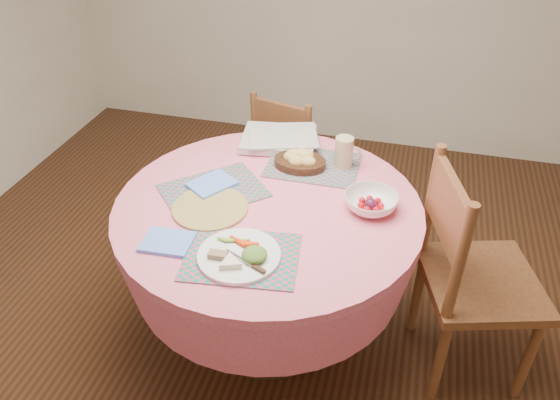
{
  "coord_description": "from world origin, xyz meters",
  "views": [
    {
      "loc": [
        0.5,
        -1.7,
        2.02
      ],
      "look_at": [
        0.05,
        0.0,
        0.78
      ],
      "focal_mm": 35.0,
      "sensor_mm": 36.0,
      "label": 1
    }
  ],
  "objects_px": {
    "dining_table": "(269,242)",
    "fruit_bowl": "(371,203)",
    "dinner_plate": "(240,255)",
    "wicker_trivet": "(210,208)",
    "bread_bowl": "(300,159)",
    "latte_mug": "(344,152)",
    "chair_back": "(291,157)",
    "chair_right": "(469,273)"
  },
  "relations": [
    {
      "from": "chair_back",
      "to": "wicker_trivet",
      "type": "height_order",
      "value": "chair_back"
    },
    {
      "from": "chair_back",
      "to": "bread_bowl",
      "type": "height_order",
      "value": "chair_back"
    },
    {
      "from": "chair_right",
      "to": "wicker_trivet",
      "type": "xyz_separation_m",
      "value": [
        -1.03,
        -0.14,
        0.23
      ]
    },
    {
      "from": "chair_right",
      "to": "bread_bowl",
      "type": "bearing_deg",
      "value": 54.65
    },
    {
      "from": "wicker_trivet",
      "to": "fruit_bowl",
      "type": "relative_size",
      "value": 1.22
    },
    {
      "from": "chair_back",
      "to": "wicker_trivet",
      "type": "relative_size",
      "value": 2.84
    },
    {
      "from": "dining_table",
      "to": "bread_bowl",
      "type": "relative_size",
      "value": 5.39
    },
    {
      "from": "chair_back",
      "to": "dinner_plate",
      "type": "height_order",
      "value": "chair_back"
    },
    {
      "from": "fruit_bowl",
      "to": "dining_table",
      "type": "bearing_deg",
      "value": -169.84
    },
    {
      "from": "dining_table",
      "to": "chair_right",
      "type": "distance_m",
      "value": 0.82
    },
    {
      "from": "wicker_trivet",
      "to": "bread_bowl",
      "type": "xyz_separation_m",
      "value": [
        0.27,
        0.4,
        0.03
      ]
    },
    {
      "from": "bread_bowl",
      "to": "latte_mug",
      "type": "distance_m",
      "value": 0.2
    },
    {
      "from": "dining_table",
      "to": "bread_bowl",
      "type": "bearing_deg",
      "value": 79.42
    },
    {
      "from": "wicker_trivet",
      "to": "dinner_plate",
      "type": "height_order",
      "value": "dinner_plate"
    },
    {
      "from": "latte_mug",
      "to": "chair_right",
      "type": "bearing_deg",
      "value": -28.16
    },
    {
      "from": "dinner_plate",
      "to": "fruit_bowl",
      "type": "distance_m",
      "value": 0.58
    },
    {
      "from": "dining_table",
      "to": "dinner_plate",
      "type": "distance_m",
      "value": 0.41
    },
    {
      "from": "dining_table",
      "to": "chair_back",
      "type": "relative_size",
      "value": 1.46
    },
    {
      "from": "chair_back",
      "to": "fruit_bowl",
      "type": "relative_size",
      "value": 3.46
    },
    {
      "from": "chair_right",
      "to": "bread_bowl",
      "type": "relative_size",
      "value": 4.37
    },
    {
      "from": "dining_table",
      "to": "fruit_bowl",
      "type": "height_order",
      "value": "fruit_bowl"
    },
    {
      "from": "dining_table",
      "to": "wicker_trivet",
      "type": "relative_size",
      "value": 4.13
    },
    {
      "from": "chair_right",
      "to": "chair_back",
      "type": "xyz_separation_m",
      "value": [
        -0.94,
        0.83,
        -0.08
      ]
    },
    {
      "from": "dining_table",
      "to": "fruit_bowl",
      "type": "relative_size",
      "value": 5.05
    },
    {
      "from": "fruit_bowl",
      "to": "wicker_trivet",
      "type": "bearing_deg",
      "value": -165.09
    },
    {
      "from": "dining_table",
      "to": "latte_mug",
      "type": "distance_m",
      "value": 0.51
    },
    {
      "from": "wicker_trivet",
      "to": "bread_bowl",
      "type": "relative_size",
      "value": 1.3
    },
    {
      "from": "chair_back",
      "to": "fruit_bowl",
      "type": "height_order",
      "value": "chair_back"
    },
    {
      "from": "chair_back",
      "to": "chair_right",
      "type": "bearing_deg",
      "value": 153.51
    },
    {
      "from": "bread_bowl",
      "to": "latte_mug",
      "type": "xyz_separation_m",
      "value": [
        0.19,
        0.05,
        0.04
      ]
    },
    {
      "from": "chair_right",
      "to": "fruit_bowl",
      "type": "bearing_deg",
      "value": 70.62
    },
    {
      "from": "chair_back",
      "to": "fruit_bowl",
      "type": "xyz_separation_m",
      "value": [
        0.52,
        -0.81,
        0.34
      ]
    },
    {
      "from": "chair_right",
      "to": "latte_mug",
      "type": "xyz_separation_m",
      "value": [
        -0.58,
        0.31,
        0.3
      ]
    },
    {
      "from": "bread_bowl",
      "to": "chair_back",
      "type": "bearing_deg",
      "value": 107.26
    },
    {
      "from": "dinner_plate",
      "to": "latte_mug",
      "type": "xyz_separation_m",
      "value": [
        0.25,
        0.7,
        0.05
      ]
    },
    {
      "from": "dinner_plate",
      "to": "fruit_bowl",
      "type": "bearing_deg",
      "value": 45.96
    },
    {
      "from": "dining_table",
      "to": "dinner_plate",
      "type": "bearing_deg",
      "value": -90.38
    },
    {
      "from": "chair_back",
      "to": "bread_bowl",
      "type": "xyz_separation_m",
      "value": [
        0.18,
        -0.57,
        0.34
      ]
    },
    {
      "from": "chair_back",
      "to": "fruit_bowl",
      "type": "bearing_deg",
      "value": 137.58
    },
    {
      "from": "chair_back",
      "to": "fruit_bowl",
      "type": "distance_m",
      "value": 1.02
    },
    {
      "from": "dinner_plate",
      "to": "fruit_bowl",
      "type": "relative_size",
      "value": 1.19
    },
    {
      "from": "chair_right",
      "to": "fruit_bowl",
      "type": "height_order",
      "value": "chair_right"
    }
  ]
}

